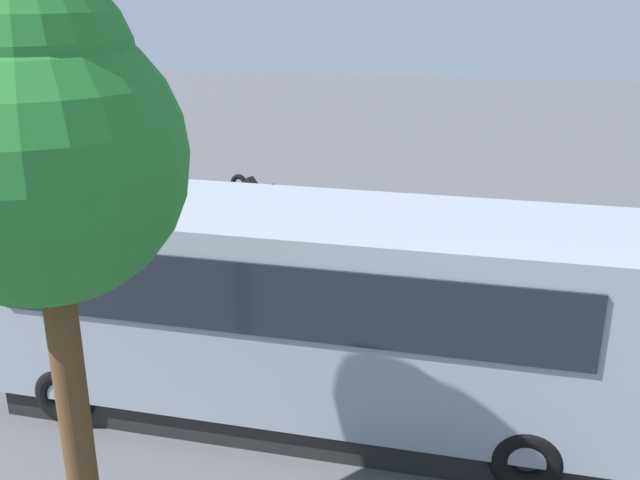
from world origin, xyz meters
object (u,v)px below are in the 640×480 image
(spectator_right, at_px, (294,284))
(stunt_motorcycle, at_px, (261,202))
(traffic_cone, at_px, (326,227))
(tour_bus, at_px, (299,314))
(spectator_left, at_px, (403,287))
(spectator_far_right, at_px, (250,274))
(spectator_far_left, at_px, (469,294))
(tree_centre, at_px, (38,142))
(parked_motorcycle_silver, at_px, (496,345))
(spectator_centre, at_px, (361,279))

(spectator_right, distance_m, stunt_motorcycle, 5.40)
(traffic_cone, bearing_deg, tour_bus, 100.24)
(spectator_left, relative_size, spectator_far_right, 1.07)
(spectator_left, xyz_separation_m, spectator_far_right, (2.96, -0.12, -0.08))
(tour_bus, height_order, spectator_right, tour_bus)
(tour_bus, height_order, spectator_far_left, tour_bus)
(tree_centre, bearing_deg, traffic_cone, -89.43)
(parked_motorcycle_silver, height_order, traffic_cone, parked_motorcycle_silver)
(traffic_cone, bearing_deg, stunt_motorcycle, 17.96)
(spectator_centre, distance_m, parked_motorcycle_silver, 2.79)
(spectator_centre, relative_size, stunt_motorcycle, 0.92)
(spectator_far_right, bearing_deg, spectator_centre, -175.21)
(parked_motorcycle_silver, relative_size, stunt_motorcycle, 1.10)
(spectator_left, height_order, parked_motorcycle_silver, spectator_left)
(spectator_right, distance_m, traffic_cone, 5.51)
(tour_bus, xyz_separation_m, stunt_motorcycle, (3.03, -7.46, -0.62))
(stunt_motorcycle, bearing_deg, spectator_right, 114.37)
(spectator_far_left, bearing_deg, traffic_cone, -53.68)
(spectator_left, bearing_deg, spectator_far_right, -2.33)
(stunt_motorcycle, distance_m, tree_centre, 12.03)
(spectator_right, bearing_deg, traffic_cone, -83.24)
(spectator_left, xyz_separation_m, parked_motorcycle_silver, (-1.70, 0.74, -0.60))
(spectator_far_left, bearing_deg, tree_centre, 60.48)
(spectator_far_right, relative_size, parked_motorcycle_silver, 0.82)
(tour_bus, relative_size, spectator_far_right, 5.61)
(stunt_motorcycle, bearing_deg, spectator_far_left, 139.05)
(traffic_cone, distance_m, tree_centre, 12.64)
(spectator_right, relative_size, parked_motorcycle_silver, 0.83)
(spectator_left, relative_size, tree_centre, 0.28)
(spectator_right, height_order, parked_motorcycle_silver, spectator_right)
(tour_bus, bearing_deg, tree_centre, 70.74)
(tour_bus, height_order, spectator_left, tour_bus)
(spectator_far_right, distance_m, tree_centre, 7.70)
(tour_bus, xyz_separation_m, spectator_left, (-1.21, -2.70, -0.56))
(spectator_far_left, distance_m, spectator_centre, 2.01)
(spectator_left, bearing_deg, tour_bus, 65.85)
(spectator_far_left, height_order, stunt_motorcycle, stunt_motorcycle)
(spectator_left, bearing_deg, tree_centre, 68.66)
(spectator_left, distance_m, spectator_far_right, 2.96)
(spectator_far_right, xyz_separation_m, stunt_motorcycle, (1.28, -4.64, 0.02))
(spectator_centre, height_order, stunt_motorcycle, stunt_motorcycle)
(spectator_left, relative_size, stunt_motorcycle, 0.97)
(spectator_centre, height_order, tree_centre, tree_centre)
(stunt_motorcycle, bearing_deg, spectator_left, 131.68)
(spectator_centre, distance_m, traffic_cone, 5.35)
(spectator_far_left, bearing_deg, tour_bus, 49.20)
(spectator_far_left, distance_m, tree_centre, 8.49)
(spectator_right, xyz_separation_m, spectator_far_right, (0.95, -0.28, -0.01))
(stunt_motorcycle, bearing_deg, tour_bus, 112.06)
(tour_bus, relative_size, spectator_left, 5.24)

